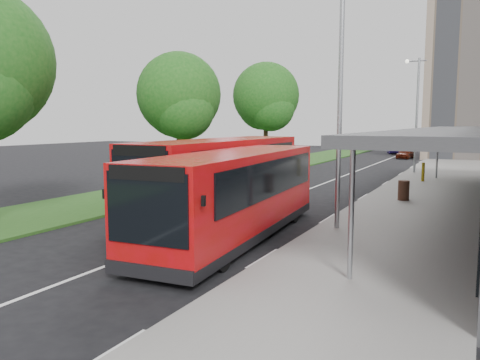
% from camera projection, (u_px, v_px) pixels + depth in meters
% --- Properties ---
extents(ground, '(120.00, 120.00, 0.00)m').
position_uv_depth(ground, '(200.00, 231.00, 15.94)').
color(ground, black).
rests_on(ground, ground).
extents(pavement, '(5.00, 80.00, 0.15)m').
position_uv_depth(pavement, '(439.00, 178.00, 30.82)').
color(pavement, gray).
rests_on(pavement, ground).
extents(grass_verge, '(5.00, 80.00, 0.10)m').
position_uv_depth(grass_verge, '(260.00, 169.00, 36.75)').
color(grass_verge, '#1D4516').
rests_on(grass_verge, ground).
extents(lane_centre_line, '(0.12, 70.00, 0.01)m').
position_uv_depth(lane_centre_line, '(328.00, 182.00, 29.16)').
color(lane_centre_line, silver).
rests_on(lane_centre_line, ground).
extents(kerb_dashes, '(0.12, 56.00, 0.01)m').
position_uv_depth(kerb_dashes, '(394.00, 178.00, 31.18)').
color(kerb_dashes, silver).
rests_on(kerb_dashes, ground).
extents(tree_mid, '(4.75, 4.75, 7.64)m').
position_uv_depth(tree_mid, '(179.00, 100.00, 26.52)').
color(tree_mid, '#382516').
rests_on(tree_mid, ground).
extents(tree_far, '(5.24, 5.24, 8.43)m').
position_uv_depth(tree_far, '(266.00, 100.00, 37.03)').
color(tree_far, '#382516').
rests_on(tree_far, ground).
extents(lamp_post_near, '(1.44, 0.28, 8.00)m').
position_uv_depth(lamp_post_near, '(338.00, 90.00, 15.25)').
color(lamp_post_near, '#94979C').
rests_on(lamp_post_near, pavement).
extents(lamp_post_far, '(1.44, 0.28, 8.00)m').
position_uv_depth(lamp_post_far, '(416.00, 108.00, 32.88)').
color(lamp_post_far, '#94979C').
rests_on(lamp_post_far, pavement).
extents(bus_main, '(3.22, 9.89, 2.75)m').
position_uv_depth(bus_main, '(235.00, 195.00, 14.63)').
color(bus_main, '#AA0912').
rests_on(bus_main, ground).
extents(bus_second, '(2.86, 10.54, 2.98)m').
position_uv_depth(bus_second, '(221.00, 174.00, 19.45)').
color(bus_second, '#AA0912').
rests_on(bus_second, ground).
extents(litter_bin, '(0.55, 0.55, 0.90)m').
position_uv_depth(litter_bin, '(404.00, 190.00, 21.28)').
color(litter_bin, '#3B2318').
rests_on(litter_bin, pavement).
extents(bollard, '(0.19, 0.19, 1.13)m').
position_uv_depth(bollard, '(423.00, 172.00, 28.17)').
color(bollard, gold).
rests_on(bollard, pavement).
extents(car_near, '(1.65, 3.21, 1.04)m').
position_uv_depth(car_near, '(405.00, 154.00, 48.15)').
color(car_near, '#51170B').
rests_on(car_near, ground).
extents(car_far, '(2.07, 3.63, 1.13)m').
position_uv_depth(car_far, '(393.00, 149.00, 56.01)').
color(car_far, navy).
rests_on(car_far, ground).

